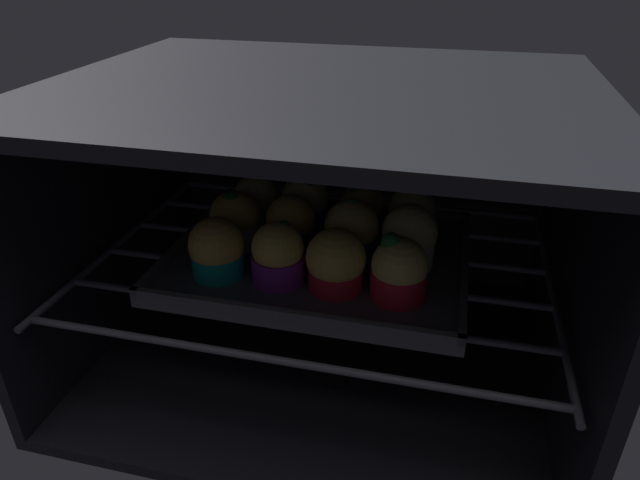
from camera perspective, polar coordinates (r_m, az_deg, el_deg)
The scene contains 15 objects.
oven_cavity at distance 71.83cm, azimuth 0.99°, elevation 1.85°, with size 59.00×47.00×37.00cm.
oven_rack at distance 69.83cm, azimuth 0.19°, elevation -2.17°, with size 54.80×42.00×0.80cm.
baking_tray at distance 68.47cm, azimuth 0.00°, elevation -1.78°, with size 34.87×27.93×2.20cm.
muffin_row0_col0 at distance 63.81cm, azimuth -10.39°, elevation -0.91°, with size 6.30×6.30×6.92cm.
muffin_row0_col1 at distance 61.69cm, azimuth -4.26°, elevation -1.47°, with size 5.93×5.93×7.12cm.
muffin_row0_col2 at distance 60.31cm, azimuth 1.62°, elevation -2.31°, with size 6.49×6.49×6.99cm.
muffin_row0_col3 at distance 59.32cm, azimuth 8.00°, elevation -3.10°, with size 5.93×5.93×7.43cm.
muffin_row1_col0 at distance 69.51cm, azimuth -8.56°, elevation 1.96°, with size 6.24×6.24×7.38cm.
muffin_row1_col1 at distance 67.83cm, azimuth -2.97°, elevation 1.49°, with size 5.95×5.95×7.11cm.
muffin_row1_col2 at distance 65.78cm, azimuth 3.20°, elevation 0.83°, with size 6.36×6.36×7.66cm.
muffin_row1_col3 at distance 65.15cm, azimuth 9.02°, elevation 0.24°, with size 6.40×6.40×7.50cm.
muffin_row2_col0 at distance 75.61cm, azimuth -6.45°, elevation 4.05°, with size 5.93×5.93×6.51cm.
muffin_row2_col1 at distance 73.59cm, azimuth -1.49°, elevation 3.82°, with size 6.24×6.24×7.06cm.
muffin_row2_col2 at distance 72.55cm, azimuth 4.33°, elevation 3.06°, with size 5.93×5.93×7.07cm.
muffin_row2_col3 at distance 71.91cm, azimuth 9.24°, elevation 2.54°, with size 5.95×5.95×6.71cm.
Camera 1 is at (14.06, -36.45, 49.12)cm, focal length 31.60 mm.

